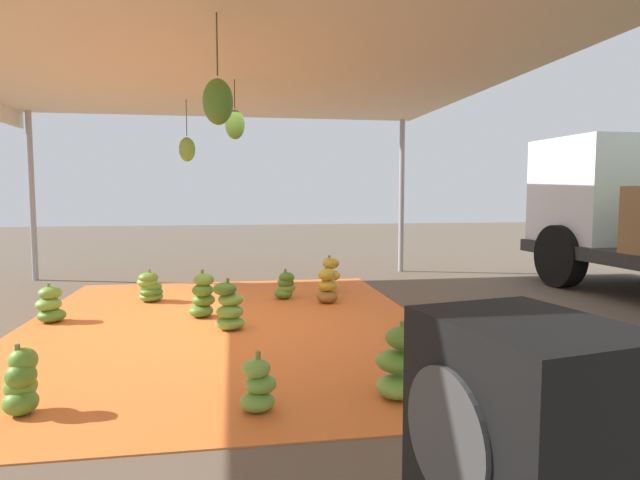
{
  "coord_description": "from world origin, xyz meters",
  "views": [
    {
      "loc": [
        6.09,
        0.1,
        1.5
      ],
      "look_at": [
        -0.45,
        1.17,
        0.92
      ],
      "focal_mm": 30.05,
      "sensor_mm": 36.0,
      "label": 1
    }
  ],
  "objects_px": {
    "banana_bunch_2": "(478,357)",
    "banana_bunch_6": "(150,288)",
    "banana_bunch_10": "(50,306)",
    "banana_bunch_8": "(229,307)",
    "banana_bunch_0": "(203,297)",
    "banana_bunch_7": "(327,287)",
    "banana_bunch_4": "(21,383)",
    "banana_bunch_3": "(330,277)",
    "banana_bunch_9": "(285,286)",
    "banana_bunch_1": "(400,365)",
    "banana_bunch_5": "(258,387)"
  },
  "relations": [
    {
      "from": "banana_bunch_10",
      "to": "banana_bunch_8",
      "type": "bearing_deg",
      "value": 71.76
    },
    {
      "from": "banana_bunch_8",
      "to": "banana_bunch_3",
      "type": "bearing_deg",
      "value": 142.57
    },
    {
      "from": "banana_bunch_2",
      "to": "banana_bunch_4",
      "type": "height_order",
      "value": "banana_bunch_2"
    },
    {
      "from": "banana_bunch_6",
      "to": "banana_bunch_5",
      "type": "bearing_deg",
      "value": 17.97
    },
    {
      "from": "banana_bunch_4",
      "to": "banana_bunch_6",
      "type": "height_order",
      "value": "banana_bunch_4"
    },
    {
      "from": "banana_bunch_5",
      "to": "banana_bunch_7",
      "type": "bearing_deg",
      "value": 162.51
    },
    {
      "from": "banana_bunch_3",
      "to": "banana_bunch_9",
      "type": "bearing_deg",
      "value": -64.59
    },
    {
      "from": "banana_bunch_1",
      "to": "banana_bunch_2",
      "type": "xyz_separation_m",
      "value": [
        -0.19,
        0.7,
        -0.03
      ]
    },
    {
      "from": "banana_bunch_9",
      "to": "banana_bunch_7",
      "type": "bearing_deg",
      "value": 55.69
    },
    {
      "from": "banana_bunch_3",
      "to": "banana_bunch_10",
      "type": "relative_size",
      "value": 1.26
    },
    {
      "from": "banana_bunch_2",
      "to": "banana_bunch_7",
      "type": "relative_size",
      "value": 1.01
    },
    {
      "from": "banana_bunch_1",
      "to": "banana_bunch_5",
      "type": "distance_m",
      "value": 1.04
    },
    {
      "from": "banana_bunch_5",
      "to": "banana_bunch_7",
      "type": "relative_size",
      "value": 0.81
    },
    {
      "from": "banana_bunch_4",
      "to": "banana_bunch_8",
      "type": "distance_m",
      "value": 2.5
    },
    {
      "from": "banana_bunch_3",
      "to": "banana_bunch_6",
      "type": "height_order",
      "value": "banana_bunch_3"
    },
    {
      "from": "banana_bunch_0",
      "to": "banana_bunch_5",
      "type": "relative_size",
      "value": 1.4
    },
    {
      "from": "banana_bunch_0",
      "to": "banana_bunch_3",
      "type": "height_order",
      "value": "banana_bunch_0"
    },
    {
      "from": "banana_bunch_9",
      "to": "banana_bunch_5",
      "type": "bearing_deg",
      "value": -8.35
    },
    {
      "from": "banana_bunch_2",
      "to": "banana_bunch_7",
      "type": "height_order",
      "value": "banana_bunch_2"
    },
    {
      "from": "banana_bunch_6",
      "to": "banana_bunch_3",
      "type": "bearing_deg",
      "value": 94.78
    },
    {
      "from": "banana_bunch_0",
      "to": "banana_bunch_1",
      "type": "relative_size",
      "value": 1.02
    },
    {
      "from": "banana_bunch_8",
      "to": "banana_bunch_9",
      "type": "height_order",
      "value": "banana_bunch_8"
    },
    {
      "from": "banana_bunch_8",
      "to": "banana_bunch_7",
      "type": "bearing_deg",
      "value": 133.11
    },
    {
      "from": "banana_bunch_0",
      "to": "banana_bunch_2",
      "type": "height_order",
      "value": "banana_bunch_0"
    },
    {
      "from": "banana_bunch_9",
      "to": "banana_bunch_2",
      "type": "bearing_deg",
      "value": 17.69
    },
    {
      "from": "banana_bunch_1",
      "to": "banana_bunch_9",
      "type": "height_order",
      "value": "banana_bunch_1"
    },
    {
      "from": "banana_bunch_0",
      "to": "banana_bunch_2",
      "type": "bearing_deg",
      "value": 40.23
    },
    {
      "from": "banana_bunch_3",
      "to": "banana_bunch_5",
      "type": "distance_m",
      "value": 4.41
    },
    {
      "from": "banana_bunch_4",
      "to": "banana_bunch_8",
      "type": "bearing_deg",
      "value": 146.57
    },
    {
      "from": "banana_bunch_5",
      "to": "banana_bunch_4",
      "type": "bearing_deg",
      "value": -97.23
    },
    {
      "from": "banana_bunch_0",
      "to": "banana_bunch_7",
      "type": "xyz_separation_m",
      "value": [
        -0.6,
        1.64,
        -0.03
      ]
    },
    {
      "from": "banana_bunch_2",
      "to": "banana_bunch_6",
      "type": "relative_size",
      "value": 1.1
    },
    {
      "from": "banana_bunch_0",
      "to": "banana_bunch_1",
      "type": "distance_m",
      "value": 3.25
    },
    {
      "from": "banana_bunch_8",
      "to": "banana_bunch_10",
      "type": "height_order",
      "value": "banana_bunch_8"
    },
    {
      "from": "banana_bunch_2",
      "to": "banana_bunch_7",
      "type": "distance_m",
      "value": 3.32
    },
    {
      "from": "banana_bunch_4",
      "to": "banana_bunch_8",
      "type": "xyz_separation_m",
      "value": [
        -2.08,
        1.38,
        0.03
      ]
    },
    {
      "from": "banana_bunch_8",
      "to": "banana_bunch_9",
      "type": "xyz_separation_m",
      "value": [
        -1.6,
        0.78,
        -0.06
      ]
    },
    {
      "from": "banana_bunch_5",
      "to": "banana_bunch_9",
      "type": "relative_size",
      "value": 0.96
    },
    {
      "from": "banana_bunch_2",
      "to": "banana_bunch_3",
      "type": "distance_m",
      "value": 3.99
    },
    {
      "from": "banana_bunch_8",
      "to": "banana_bunch_10",
      "type": "bearing_deg",
      "value": -108.24
    },
    {
      "from": "banana_bunch_0",
      "to": "banana_bunch_8",
      "type": "relative_size",
      "value": 1.02
    },
    {
      "from": "banana_bunch_0",
      "to": "banana_bunch_2",
      "type": "xyz_separation_m",
      "value": [
        2.67,
        2.26,
        -0.04
      ]
    },
    {
      "from": "banana_bunch_7",
      "to": "banana_bunch_8",
      "type": "height_order",
      "value": "banana_bunch_8"
    },
    {
      "from": "banana_bunch_1",
      "to": "banana_bunch_6",
      "type": "xyz_separation_m",
      "value": [
        -3.94,
        -2.33,
        -0.05
      ]
    },
    {
      "from": "banana_bunch_2",
      "to": "banana_bunch_6",
      "type": "height_order",
      "value": "banana_bunch_2"
    },
    {
      "from": "banana_bunch_0",
      "to": "banana_bunch_3",
      "type": "distance_m",
      "value": 2.22
    },
    {
      "from": "banana_bunch_1",
      "to": "banana_bunch_8",
      "type": "bearing_deg",
      "value": -150.8
    },
    {
      "from": "banana_bunch_3",
      "to": "banana_bunch_10",
      "type": "height_order",
      "value": "banana_bunch_3"
    },
    {
      "from": "banana_bunch_2",
      "to": "banana_bunch_10",
      "type": "distance_m",
      "value": 4.83
    },
    {
      "from": "banana_bunch_0",
      "to": "banana_bunch_6",
      "type": "relative_size",
      "value": 1.22
    }
  ]
}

